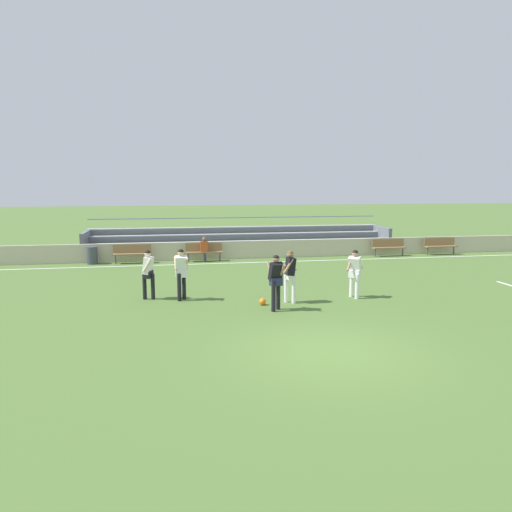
{
  "coord_description": "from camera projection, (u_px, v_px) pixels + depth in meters",
  "views": [
    {
      "loc": [
        -3.52,
        -9.99,
        3.75
      ],
      "look_at": [
        -0.56,
        6.24,
        1.3
      ],
      "focal_mm": 33.47,
      "sensor_mm": 36.0,
      "label": 1
    }
  ],
  "objects": [
    {
      "name": "bench_near_wall_gap",
      "position": [
        204.0,
        250.0,
        23.71
      ],
      "size": [
        1.8,
        0.4,
        0.9
      ],
      "color": "olive",
      "rests_on": "ground"
    },
    {
      "name": "bench_centre_sideline",
      "position": [
        132.0,
        252.0,
        23.09
      ],
      "size": [
        1.8,
        0.4,
        0.9
      ],
      "color": "olive",
      "rests_on": "ground"
    },
    {
      "name": "player_white_challenging",
      "position": [
        355.0,
        270.0,
        15.92
      ],
      "size": [
        0.73,
        0.54,
        1.62
      ],
      "color": "white",
      "rests_on": "ground"
    },
    {
      "name": "ground_plane",
      "position": [
        329.0,
        351.0,
        10.9
      ],
      "size": [
        160.0,
        160.0,
        0.0
      ],
      "primitive_type": "plane",
      "color": "#4C6B30"
    },
    {
      "name": "field_line_sideline",
      "position": [
        244.0,
        263.0,
        23.27
      ],
      "size": [
        44.0,
        0.12,
        0.01
      ],
      "primitive_type": "cube",
      "color": "white",
      "rests_on": "ground"
    },
    {
      "name": "player_white_on_ball",
      "position": [
        148.0,
        270.0,
        15.69
      ],
      "size": [
        0.41,
        0.58,
        1.64
      ],
      "color": "black",
      "rests_on": "ground"
    },
    {
      "name": "trash_bin",
      "position": [
        92.0,
        255.0,
        22.86
      ],
      "size": [
        0.51,
        0.51,
        0.84
      ],
      "primitive_type": "cylinder",
      "color": "#3D424C",
      "rests_on": "ground"
    },
    {
      "name": "bench_far_right",
      "position": [
        389.0,
        246.0,
        25.45
      ],
      "size": [
        1.8,
        0.4,
        0.9
      ],
      "color": "olive",
      "rests_on": "ground"
    },
    {
      "name": "bench_far_left",
      "position": [
        440.0,
        245.0,
        25.98
      ],
      "size": [
        1.8,
        0.4,
        0.9
      ],
      "color": "olive",
      "rests_on": "ground"
    },
    {
      "name": "sideline_wall",
      "position": [
        239.0,
        250.0,
        24.55
      ],
      "size": [
        48.0,
        0.16,
        0.91
      ],
      "primitive_type": "cube",
      "color": "beige",
      "rests_on": "ground"
    },
    {
      "name": "bleacher_stand",
      "position": [
        241.0,
        239.0,
        26.7
      ],
      "size": [
        16.86,
        2.69,
        1.91
      ],
      "color": "#B2B2B7",
      "rests_on": "ground"
    },
    {
      "name": "spectator_seated",
      "position": [
        204.0,
        247.0,
        23.57
      ],
      "size": [
        0.36,
        0.42,
        1.21
      ],
      "color": "#2D2D38",
      "rests_on": "ground"
    },
    {
      "name": "player_dark_wide_left",
      "position": [
        276.0,
        278.0,
        14.27
      ],
      "size": [
        0.47,
        0.62,
        1.7
      ],
      "color": "black",
      "rests_on": "ground"
    },
    {
      "name": "soccer_ball",
      "position": [
        263.0,
        302.0,
        15.05
      ],
      "size": [
        0.22,
        0.22,
        0.22
      ],
      "primitive_type": "sphere",
      "color": "orange",
      "rests_on": "ground"
    },
    {
      "name": "player_dark_trailing_run",
      "position": [
        290.0,
        272.0,
        15.22
      ],
      "size": [
        0.54,
        0.45,
        1.7
      ],
      "color": "white",
      "rests_on": "ground"
    },
    {
      "name": "player_white_dropping_back",
      "position": [
        181.0,
        270.0,
        15.56
      ],
      "size": [
        0.45,
        0.57,
        1.7
      ],
      "color": "black",
      "rests_on": "ground"
    }
  ]
}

